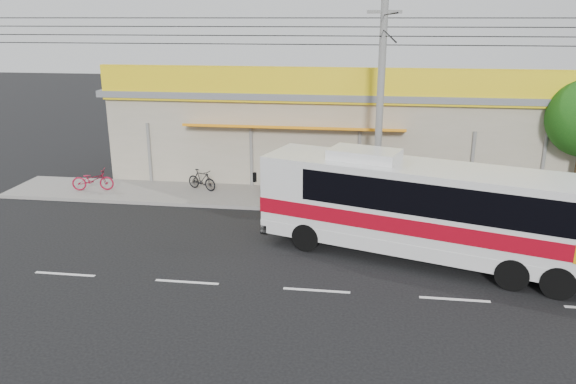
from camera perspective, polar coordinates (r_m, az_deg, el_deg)
name	(u,v)px	position (r m, az deg, el deg)	size (l,w,h in m)	color
ground	(323,257)	(19.23, 3.60, -6.57)	(120.00, 120.00, 0.00)	black
sidewalk	(334,200)	(24.80, 4.70, -0.83)	(30.00, 3.20, 0.15)	slate
lane_markings	(317,291)	(16.98, 2.92, -9.97)	(50.00, 0.12, 0.01)	silver
storefront_building	(341,127)	(29.62, 5.46, 6.60)	(22.60, 9.20, 5.70)	#9D957E
coach_bus	(438,207)	(18.84, 15.04, -1.47)	(11.71, 5.88, 3.55)	silver
motorbike_red	(93,180)	(27.27, -19.22, 1.18)	(0.66, 1.89, 0.99)	maroon
motorbike_dark	(202,180)	(26.13, -8.76, 1.24)	(0.45, 1.59, 0.96)	black
utility_pole	(384,30)	(22.62, 9.69, 15.90)	(34.00, 14.00, 8.86)	slate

